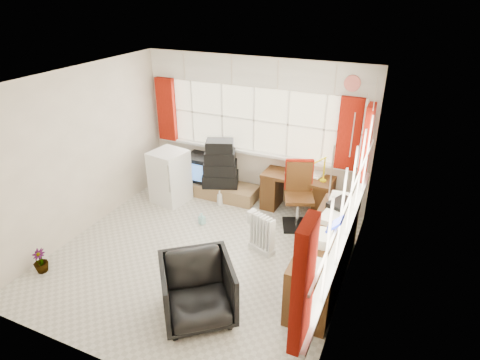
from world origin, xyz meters
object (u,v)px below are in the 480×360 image
at_px(radiator, 262,237).
at_px(office_chair, 198,290).
at_px(tv_bench, 220,190).
at_px(task_chair, 299,192).
at_px(desk, 298,191).
at_px(credenza, 325,255).
at_px(desk_lamp, 325,164).
at_px(crt_tv, 200,167).
at_px(mini_fridge, 170,177).

bearing_deg(radiator, office_chair, -98.55).
bearing_deg(tv_bench, task_chair, -11.52).
height_order(office_chair, tv_bench, office_chair).
xyz_separation_m(desk, credenza, (0.84, -1.59, 0.01)).
xyz_separation_m(desk_lamp, crt_tv, (-2.28, 0.04, -0.50)).
xyz_separation_m(desk_lamp, mini_fridge, (-2.59, -0.51, -0.51)).
relative_size(task_chair, tv_bench, 0.78).
distance_m(desk, desk_lamp, 0.74).
relative_size(credenza, crt_tv, 3.85).
bearing_deg(desk_lamp, task_chair, -132.91).
height_order(task_chair, radiator, task_chair).
bearing_deg(task_chair, crt_tv, 169.56).
distance_m(credenza, tv_bench, 2.75).
bearing_deg(credenza, office_chair, -133.93).
bearing_deg(mini_fridge, radiator, -20.47).
bearing_deg(mini_fridge, desk_lamp, 11.26).
relative_size(tv_bench, crt_tv, 2.70).
xyz_separation_m(task_chair, mini_fridge, (-2.28, -0.19, -0.10)).
relative_size(office_chair, credenza, 0.41).
bearing_deg(tv_bench, desk, 2.92).
bearing_deg(tv_bench, office_chair, -68.35).
xyz_separation_m(office_chair, tv_bench, (-1.09, 2.75, -0.25)).
xyz_separation_m(radiator, credenza, (0.96, -0.25, 0.15)).
distance_m(desk_lamp, tv_bench, 2.05).
bearing_deg(radiator, desk_lamp, 66.91).
distance_m(credenza, crt_tv, 3.12).
bearing_deg(mini_fridge, office_chair, -51.01).
height_order(desk, office_chair, office_chair).
bearing_deg(office_chair, desk_lamp, 36.46).
bearing_deg(desk_lamp, crt_tv, 179.05).
relative_size(desk_lamp, credenza, 0.22).
relative_size(task_chair, mini_fridge, 1.15).
bearing_deg(mini_fridge, tv_bench, 34.87).
bearing_deg(task_chair, desk_lamp, 47.09).
bearing_deg(desk_lamp, mini_fridge, -168.74).
distance_m(office_chair, tv_bench, 2.97).
bearing_deg(tv_bench, mini_fridge, -145.13).
distance_m(desk, task_chair, 0.45).
bearing_deg(desk, desk_lamp, -8.69).
xyz_separation_m(desk, desk_lamp, (0.42, -0.06, 0.60)).
xyz_separation_m(desk_lamp, task_chair, (-0.30, -0.33, -0.40)).
bearing_deg(credenza, desk, 117.82).
xyz_separation_m(desk, mini_fridge, (-2.16, -0.58, 0.09)).
relative_size(tv_bench, mini_fridge, 1.48).
relative_size(task_chair, credenza, 0.54).
height_order(desk, radiator, desk).
distance_m(task_chair, mini_fridge, 2.29).
distance_m(desk_lamp, credenza, 1.69).
xyz_separation_m(credenza, tv_bench, (-2.28, 1.52, -0.27)).
relative_size(office_chair, tv_bench, 0.59).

